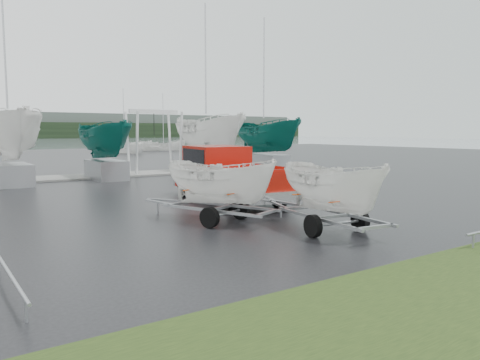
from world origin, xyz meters
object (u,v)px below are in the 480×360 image
Objects in this scene: trailer_parked at (220,144)px; boat_hoist at (154,132)px; trailer_hitched at (334,145)px; pickup_truck at (225,172)px.

trailer_parked is 17.03m from boat_hoist.
boat_hoist is (3.35, 19.18, 0.28)m from trailer_hitched.
trailer_parked is (-1.75, 2.93, -0.02)m from trailer_hitched.
trailer_parked reaches higher than boat_hoist.
boat_hoist is at bearing 50.81° from trailer_parked.
trailer_parked is at bearing -107.46° from boat_hoist.
pickup_truck is 1.62× the size of boat_hoist.
pickup_truck is 1.52× the size of trailer_hitched.
trailer_hitched is at bearing -90.00° from pickup_truck.
trailer_hitched is at bearing -99.92° from boat_hoist.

